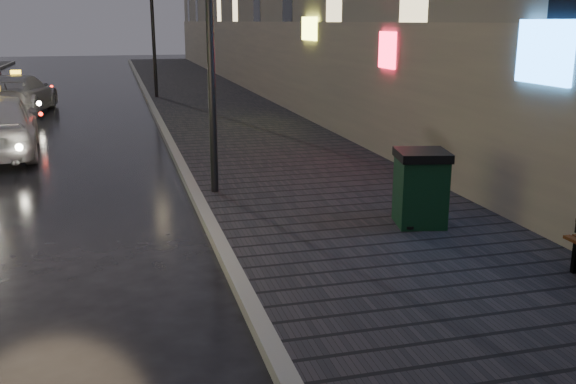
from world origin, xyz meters
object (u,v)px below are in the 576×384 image
(lamp_near, at_px, (209,5))
(trash_bin, at_px, (421,187))
(lamp_far, at_px, (152,14))
(taxi_mid, at_px, (18,94))

(lamp_near, distance_m, trash_bin, 4.82)
(lamp_far, xyz_separation_m, trash_bin, (2.78, -18.82, -2.74))
(lamp_near, distance_m, lamp_far, 16.00)
(lamp_far, relative_size, taxi_mid, 1.10)
(lamp_far, height_order, trash_bin, lamp_far)
(trash_bin, relative_size, taxi_mid, 0.24)
(lamp_far, xyz_separation_m, taxi_mid, (-5.05, -2.67, -2.79))
(lamp_far, bearing_deg, lamp_near, -90.00)
(lamp_far, distance_m, trash_bin, 19.22)
(trash_bin, distance_m, taxi_mid, 17.95)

